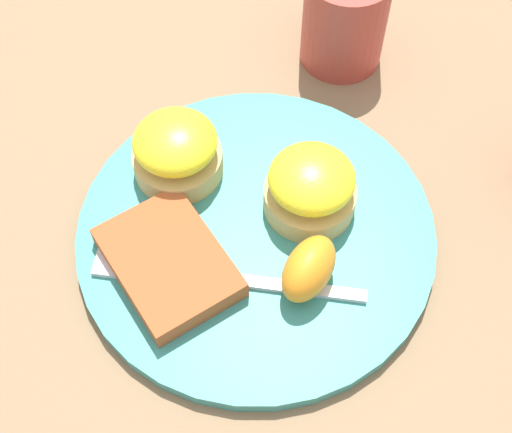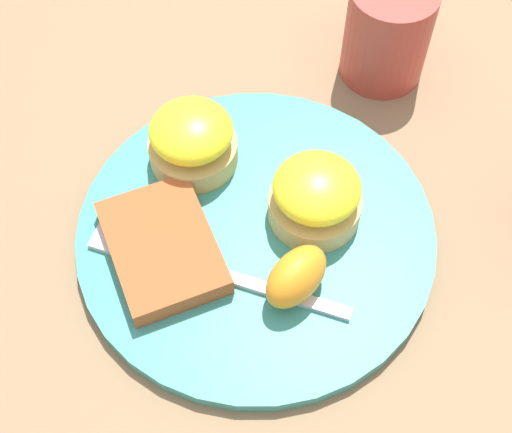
{
  "view_description": "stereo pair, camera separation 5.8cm",
  "coord_description": "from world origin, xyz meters",
  "views": [
    {
      "loc": [
        -0.27,
        0.14,
        0.53
      ],
      "look_at": [
        0.0,
        0.0,
        0.03
      ],
      "focal_mm": 50.0,
      "sensor_mm": 36.0,
      "label": 1
    },
    {
      "loc": [
        -0.29,
        0.09,
        0.53
      ],
      "look_at": [
        0.0,
        0.0,
        0.03
      ],
      "focal_mm": 50.0,
      "sensor_mm": 36.0,
      "label": 2
    }
  ],
  "objects": [
    {
      "name": "hashbrown_patty",
      "position": [
        -0.0,
        0.08,
        0.02
      ],
      "size": [
        0.12,
        0.09,
        0.02
      ],
      "primitive_type": "cube",
      "rotation": [
        0.0,
        0.0,
        0.09
      ],
      "color": "#AA4F27",
      "rests_on": "plate"
    },
    {
      "name": "plate",
      "position": [
        0.0,
        0.0,
        0.01
      ],
      "size": [
        0.3,
        0.3,
        0.01
      ],
      "primitive_type": "cylinder",
      "color": "teal",
      "rests_on": "ground_plane"
    },
    {
      "name": "cup",
      "position": [
        0.15,
        -0.18,
        0.05
      ],
      "size": [
        0.11,
        0.08,
        0.1
      ],
      "color": "#B23D33",
      "rests_on": "ground_plane"
    },
    {
      "name": "sandwich_benedict_left",
      "position": [
        0.0,
        -0.05,
        0.04
      ],
      "size": [
        0.08,
        0.08,
        0.06
      ],
      "color": "tan",
      "rests_on": "plate"
    },
    {
      "name": "orange_wedge",
      "position": [
        -0.06,
        -0.01,
        0.04
      ],
      "size": [
        0.06,
        0.07,
        0.04
      ],
      "primitive_type": "ellipsoid",
      "rotation": [
        0.0,
        0.0,
        2.12
      ],
      "color": "orange",
      "rests_on": "plate"
    },
    {
      "name": "fork",
      "position": [
        -0.02,
        0.05,
        0.02
      ],
      "size": [
        0.14,
        0.19,
        0.0
      ],
      "color": "silver",
      "rests_on": "plate"
    },
    {
      "name": "sandwich_benedict_right",
      "position": [
        0.09,
        0.03,
        0.04
      ],
      "size": [
        0.08,
        0.08,
        0.06
      ],
      "color": "tan",
      "rests_on": "plate"
    },
    {
      "name": "ground_plane",
      "position": [
        0.0,
        0.0,
        0.0
      ],
      "size": [
        1.1,
        1.1,
        0.0
      ],
      "primitive_type": "plane",
      "color": "#846647"
    }
  ]
}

